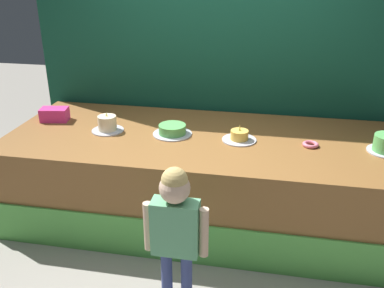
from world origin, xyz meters
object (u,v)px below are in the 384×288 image
Objects in this scene: cake_far_left at (107,124)px; child_figure at (176,223)px; donut at (311,144)px; pink_box at (55,114)px; cake_center_right at (239,136)px; cake_center_left at (172,130)px.

child_figure is at bearing -52.55° from cake_far_left.
donut is 0.46× the size of cake_far_left.
pink_box is 0.86× the size of cake_center_right.
cake_center_left is 0.58m from cake_center_right.
cake_center_left is at bearing -6.25° from pink_box.
child_figure reaches higher than cake_center_right.
child_figure is 1.22m from cake_center_left.
cake_center_left is (-1.17, 0.04, 0.02)m from donut.
donut is 0.58m from cake_center_right.
cake_far_left is 0.98× the size of cake_center_right.
pink_box is at bearing 175.96° from donut.
child_figure is 3.17× the size of cake_center_left.
donut is at bearing 52.44° from child_figure.
cake_center_right is at bearing 0.20° from cake_far_left.
donut is 1.17m from cake_center_left.
cake_far_left is (0.58, -0.15, 0.00)m from pink_box.
cake_far_left reaches higher than pink_box.
pink_box reaches higher than cake_center_left.
pink_box is 1.18m from cake_center_left.
child_figure is 1.45m from cake_far_left.
child_figure is at bearing -41.67° from pink_box.
donut is 1.75m from cake_far_left.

